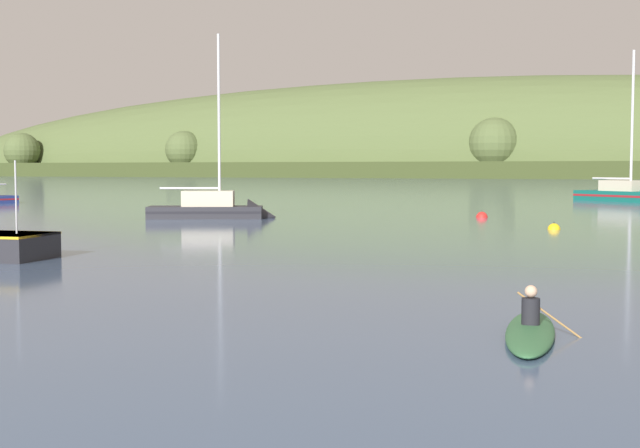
% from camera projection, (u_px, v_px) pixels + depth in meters
% --- Properties ---
extents(far_shoreline_hill, '(535.91, 101.12, 64.93)m').
position_uv_depth(far_shoreline_hill, '(440.00, 177.00, 279.23)').
color(far_shoreline_hill, '#35401E').
rests_on(far_shoreline_hill, ground).
extents(sailboat_near_mooring, '(9.13, 8.45, 14.77)m').
position_uv_depth(sailboat_near_mooring, '(632.00, 197.00, 75.20)').
color(sailboat_near_mooring, '#0F564C').
rests_on(sailboat_near_mooring, ground).
extents(sailboat_midwater_white, '(7.86, 4.78, 11.86)m').
position_uv_depth(sailboat_midwater_white, '(219.00, 214.00, 50.28)').
color(sailboat_midwater_white, '#232328').
rests_on(sailboat_midwater_white, ground).
extents(canoe_with_paddler, '(1.55, 4.26, 1.02)m').
position_uv_depth(canoe_with_paddler, '(530.00, 331.00, 14.98)').
color(canoe_with_paddler, '#33663D').
rests_on(canoe_with_paddler, ground).
extents(mooring_buoy_foreground, '(0.70, 0.70, 0.78)m').
position_uv_depth(mooring_buoy_foreground, '(482.00, 218.00, 51.01)').
color(mooring_buoy_foreground, red).
rests_on(mooring_buoy_foreground, ground).
extents(mooring_buoy_midchannel, '(0.61, 0.61, 0.69)m').
position_uv_depth(mooring_buoy_midchannel, '(554.00, 230.00, 41.05)').
color(mooring_buoy_midchannel, yellow).
rests_on(mooring_buoy_midchannel, ground).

